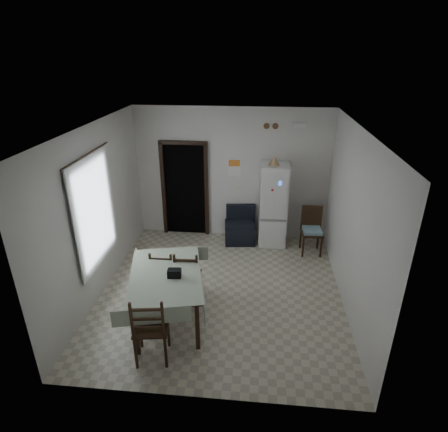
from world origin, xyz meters
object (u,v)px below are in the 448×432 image
object	(u,v)px
dining_table	(167,297)
dining_chair_far_right	(188,275)
dining_chair_near_head	(151,326)
fridge	(273,205)
navy_seat	(240,225)
corner_chair	(312,232)
dining_chair_far_left	(164,273)

from	to	relation	value
dining_table	dining_chair_far_right	distance (m)	0.60
dining_table	dining_chair_near_head	world-z (taller)	dining_chair_near_head
fridge	navy_seat	xyz separation A→B (m)	(-0.70, 0.00, -0.51)
dining_chair_far_right	dining_chair_near_head	distance (m)	1.38
dining_table	dining_chair_far_right	xyz separation A→B (m)	(0.23, 0.55, 0.07)
corner_chair	dining_table	bearing A→B (deg)	-139.10
corner_chair	dining_chair_near_head	bearing A→B (deg)	-131.04
fridge	corner_chair	distance (m)	0.98
dining_table	dining_chair_far_left	xyz separation A→B (m)	(-0.19, 0.59, 0.05)
corner_chair	dining_chair_far_right	size ratio (longest dim) A/B	1.02
navy_seat	dining_chair_far_left	distance (m)	2.46
fridge	dining_table	bearing A→B (deg)	-123.08
fridge	dining_chair_near_head	bearing A→B (deg)	-117.24
dining_chair_far_left	dining_chair_far_right	size ratio (longest dim) A/B	0.96
corner_chair	dining_table	distance (m)	3.45
navy_seat	corner_chair	world-z (taller)	corner_chair
fridge	dining_chair_far_right	bearing A→B (deg)	-125.05
fridge	corner_chair	size ratio (longest dim) A/B	1.81
dining_table	dining_chair_far_left	bearing A→B (deg)	94.78
corner_chair	dining_table	xyz separation A→B (m)	(-2.49, -2.39, -0.07)
dining_table	corner_chair	bearing A→B (deg)	30.73
navy_seat	dining_table	bearing A→B (deg)	-115.61
dining_chair_far_left	dining_chair_far_right	distance (m)	0.42
dining_table	dining_chair_far_left	world-z (taller)	dining_chair_far_left
corner_chair	dining_table	size ratio (longest dim) A/B	0.61
corner_chair	dining_chair_far_left	bearing A→B (deg)	-149.05
fridge	dining_chair_near_head	world-z (taller)	fridge
corner_chair	dining_chair_far_right	bearing A→B (deg)	-143.79
navy_seat	dining_chair_far_right	world-z (taller)	dining_chair_far_right
fridge	dining_chair_far_right	xyz separation A→B (m)	(-1.45, -2.21, -0.41)
navy_seat	dining_table	distance (m)	2.93
navy_seat	dining_chair_far_right	xyz separation A→B (m)	(-0.75, -2.21, 0.09)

